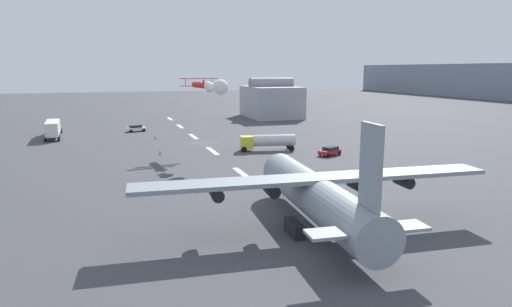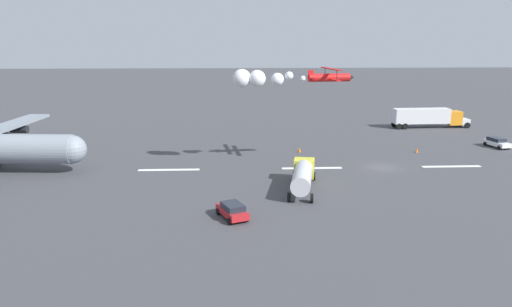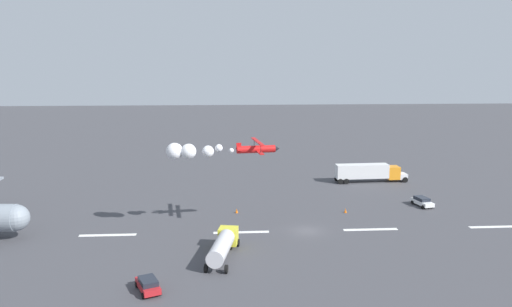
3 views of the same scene
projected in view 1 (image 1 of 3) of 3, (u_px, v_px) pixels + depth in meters
The scene contains 15 objects.
ground_plane at pixel (202, 143), 90.37m from camera, with size 440.00×440.00×0.00m, color #424247.
runway_stripe_0 at pixel (170, 119), 134.47m from camera, with size 8.00×0.90×0.01m, color white.
runway_stripe_1 at pixel (180, 126), 116.83m from camera, with size 8.00×0.90×0.01m, color white.
runway_stripe_2 at pixel (193, 136), 99.19m from camera, with size 8.00×0.90×0.01m, color white.
runway_stripe_3 at pixel (213, 151), 81.55m from camera, with size 8.00×0.90×0.01m, color white.
runway_stripe_4 at pixel (242, 174), 63.92m from camera, with size 8.00×0.90×0.01m, color white.
cargo_transport_plane at pixel (312, 192), 42.18m from camera, with size 25.33×33.53×11.00m.
stunt_biplane_red at pixel (213, 86), 74.09m from camera, with size 16.15×7.09×2.37m.
semi_truck_orange at pixel (53, 128), 97.34m from camera, with size 14.81×3.55×3.70m.
fuel_tanker_truck at pixel (267, 141), 81.75m from camera, with size 4.46×10.24×2.90m.
followme_car_yellow at pixel (136, 128), 106.95m from camera, with size 2.76×4.69×1.52m.
airport_staff_sedan at pixel (330, 151), 77.18m from camera, with size 3.28×4.53×1.52m.
hangar_building at pixel (271, 101), 138.34m from camera, with size 20.71×14.43×12.08m.
traffic_cone_near at pixel (155, 138), 94.95m from camera, with size 0.44×0.44×0.75m, color orange.
traffic_cone_far at pixel (160, 152), 78.17m from camera, with size 0.44×0.44×0.75m, color orange.
Camera 1 is at (88.10, -17.77, 14.59)m, focal length 31.58 mm.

